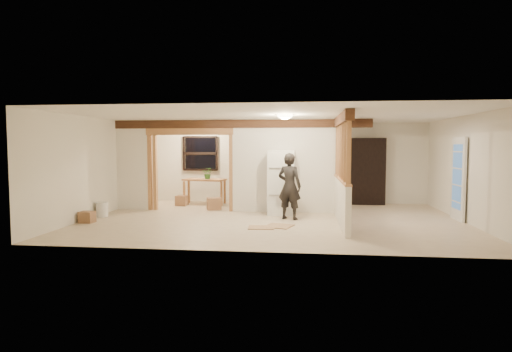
# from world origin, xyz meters

# --- Properties ---
(floor) EXTENTS (9.00, 6.50, 0.01)m
(floor) POSITION_xyz_m (0.00, 0.00, -0.01)
(floor) COLOR beige
(floor) RESTS_ON ground
(ceiling) EXTENTS (9.00, 6.50, 0.01)m
(ceiling) POSITION_xyz_m (0.00, 0.00, 2.50)
(ceiling) COLOR white
(wall_back) EXTENTS (9.00, 0.01, 2.50)m
(wall_back) POSITION_xyz_m (0.00, 3.25, 1.25)
(wall_back) COLOR silver
(wall_back) RESTS_ON floor
(wall_front) EXTENTS (9.00, 0.01, 2.50)m
(wall_front) POSITION_xyz_m (0.00, -3.25, 1.25)
(wall_front) COLOR silver
(wall_front) RESTS_ON floor
(wall_left) EXTENTS (0.01, 6.50, 2.50)m
(wall_left) POSITION_xyz_m (-4.50, 0.00, 1.25)
(wall_left) COLOR silver
(wall_left) RESTS_ON floor
(wall_right) EXTENTS (0.01, 6.50, 2.50)m
(wall_right) POSITION_xyz_m (4.50, 0.00, 1.25)
(wall_right) COLOR silver
(wall_right) RESTS_ON floor
(partition_left_stub) EXTENTS (0.90, 0.12, 2.50)m
(partition_left_stub) POSITION_xyz_m (-4.05, 1.20, 1.25)
(partition_left_stub) COLOR silver
(partition_left_stub) RESTS_ON floor
(partition_center) EXTENTS (2.80, 0.12, 2.50)m
(partition_center) POSITION_xyz_m (0.20, 1.20, 1.25)
(partition_center) COLOR silver
(partition_center) RESTS_ON floor
(doorway_frame) EXTENTS (2.46, 0.14, 2.20)m
(doorway_frame) POSITION_xyz_m (-2.40, 1.20, 1.10)
(doorway_frame) COLOR #B57D4C
(doorway_frame) RESTS_ON floor
(header_beam_back) EXTENTS (7.00, 0.18, 0.22)m
(header_beam_back) POSITION_xyz_m (-1.00, 1.20, 2.38)
(header_beam_back) COLOR #4D2C1A
(header_beam_back) RESTS_ON ceiling
(header_beam_right) EXTENTS (0.18, 3.30, 0.22)m
(header_beam_right) POSITION_xyz_m (1.60, -0.40, 2.38)
(header_beam_right) COLOR #4D2C1A
(header_beam_right) RESTS_ON ceiling
(pony_wall) EXTENTS (0.12, 3.20, 1.00)m
(pony_wall) POSITION_xyz_m (1.60, -0.40, 0.50)
(pony_wall) COLOR silver
(pony_wall) RESTS_ON floor
(stud_partition) EXTENTS (0.14, 3.20, 1.32)m
(stud_partition) POSITION_xyz_m (1.60, -0.40, 1.66)
(stud_partition) COLOR #B57D4C
(stud_partition) RESTS_ON pony_wall
(window_back) EXTENTS (1.12, 0.10, 1.10)m
(window_back) POSITION_xyz_m (-2.60, 3.17, 1.55)
(window_back) COLOR black
(window_back) RESTS_ON wall_back
(french_door) EXTENTS (0.12, 0.86, 2.00)m
(french_door) POSITION_xyz_m (4.42, 0.40, 1.00)
(french_door) COLOR white
(french_door) RESTS_ON floor
(ceiling_dome_main) EXTENTS (0.36, 0.36, 0.16)m
(ceiling_dome_main) POSITION_xyz_m (0.30, -0.50, 2.48)
(ceiling_dome_main) COLOR #FFEABF
(ceiling_dome_main) RESTS_ON ceiling
(ceiling_dome_util) EXTENTS (0.32, 0.32, 0.14)m
(ceiling_dome_util) POSITION_xyz_m (-2.50, 2.30, 2.48)
(ceiling_dome_util) COLOR #FFEABF
(ceiling_dome_util) RESTS_ON ceiling
(hanging_bulb) EXTENTS (0.07, 0.07, 0.07)m
(hanging_bulb) POSITION_xyz_m (-2.00, 1.60, 2.18)
(hanging_bulb) COLOR #FFD88C
(hanging_bulb) RESTS_ON ceiling
(refrigerator) EXTENTS (0.69, 0.67, 1.67)m
(refrigerator) POSITION_xyz_m (0.15, 0.81, 0.83)
(refrigerator) COLOR silver
(refrigerator) RESTS_ON floor
(woman) EXTENTS (0.69, 0.58, 1.62)m
(woman) POSITION_xyz_m (0.39, 0.05, 0.81)
(woman) COLOR black
(woman) RESTS_ON floor
(work_table) EXTENTS (1.35, 0.87, 0.79)m
(work_table) POSITION_xyz_m (-2.29, 2.45, 0.39)
(work_table) COLOR #B57D4C
(work_table) RESTS_ON floor
(potted_plant) EXTENTS (0.36, 0.32, 0.35)m
(potted_plant) POSITION_xyz_m (-2.17, 2.38, 0.96)
(potted_plant) COLOR #2C6A2D
(potted_plant) RESTS_ON work_table
(shop_vac) EXTENTS (0.49, 0.49, 0.62)m
(shop_vac) POSITION_xyz_m (-4.20, 1.88, 0.31)
(shop_vac) COLOR #A30E18
(shop_vac) RESTS_ON floor
(bookshelf) EXTENTS (1.02, 0.34, 2.03)m
(bookshelf) POSITION_xyz_m (2.66, 3.01, 1.02)
(bookshelf) COLOR black
(bookshelf) RESTS_ON floor
(bucket) EXTENTS (0.36, 0.36, 0.37)m
(bucket) POSITION_xyz_m (-4.32, -0.13, 0.19)
(bucket) COLOR white
(bucket) RESTS_ON floor
(box_util_a) EXTENTS (0.47, 0.44, 0.33)m
(box_util_a) POSITION_xyz_m (-1.78, 1.42, 0.17)
(box_util_a) COLOR #926646
(box_util_a) RESTS_ON floor
(box_util_b) EXTENTS (0.34, 0.34, 0.30)m
(box_util_b) POSITION_xyz_m (-2.92, 2.11, 0.15)
(box_util_b) COLOR #926646
(box_util_b) RESTS_ON floor
(box_front) EXTENTS (0.34, 0.28, 0.26)m
(box_front) POSITION_xyz_m (-4.28, -0.96, 0.13)
(box_front) COLOR #926646
(box_front) RESTS_ON floor
(floor_panel_near) EXTENTS (0.70, 0.70, 0.02)m
(floor_panel_near) POSITION_xyz_m (0.20, -0.92, 0.01)
(floor_panel_near) COLOR tan
(floor_panel_near) RESTS_ON floor
(floor_panel_far) EXTENTS (0.59, 0.48, 0.02)m
(floor_panel_far) POSITION_xyz_m (-0.17, -1.12, 0.01)
(floor_panel_far) COLOR tan
(floor_panel_far) RESTS_ON floor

